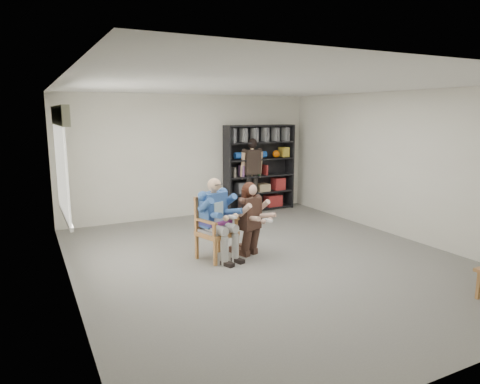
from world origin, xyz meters
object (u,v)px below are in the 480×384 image
kneeling_woman (251,220)px  standing_man (252,176)px  bookshelf (259,168)px  seated_man (217,219)px  armchair (217,228)px

kneeling_woman → standing_man: standing_man is taller
bookshelf → standing_man: size_ratio=1.18×
standing_man → seated_man: bearing=-129.4°
bookshelf → standing_man: bearing=-160.6°
kneeling_woman → seated_man: bearing=150.4°
seated_man → kneeling_woman: bearing=-29.6°
armchair → kneeling_woman: (0.58, -0.12, 0.10)m
seated_man → kneeling_woman: (0.58, -0.12, -0.06)m
armchair → standing_man: bearing=34.2°
armchair → standing_man: standing_man is taller
seated_man → standing_man: 3.53m
seated_man → standing_man: standing_man is taller
armchair → standing_man: (2.17, 2.78, 0.37)m
kneeling_woman → bookshelf: bookshelf is taller
standing_man → bookshelf: bearing=18.0°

